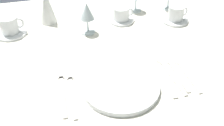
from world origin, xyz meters
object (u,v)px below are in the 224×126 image
object	(u,v)px
coffee_cup_left	(10,25)
napkin_folded	(47,6)
dinner_knife	(164,78)
fork_outer	(72,92)
spoon_tea	(184,70)
spoon_soup	(167,70)
spoon_dessert	(174,69)
coffee_cup_right	(176,13)
fork_inner	(63,91)
wine_glass_far	(87,13)
dinner_plate	(121,86)
coffee_cup_far	(122,14)

from	to	relation	value
coffee_cup_left	napkin_folded	world-z (taller)	napkin_folded
dinner_knife	fork_outer	bearing A→B (deg)	177.98
fork_outer	spoon_tea	bearing A→B (deg)	1.39
spoon_soup	coffee_cup_left	distance (m)	0.71
fork_outer	spoon_dessert	size ratio (longest dim) A/B	1.13
spoon_soup	coffee_cup_right	size ratio (longest dim) A/B	2.32
fork_inner	spoon_tea	size ratio (longest dim) A/B	1.12
spoon_soup	napkin_folded	distance (m)	0.64
coffee_cup_right	wine_glass_far	size ratio (longest dim) A/B	0.69
fork_outer	coffee_cup_right	bearing A→B (deg)	33.95
dinner_plate	coffee_cup_left	world-z (taller)	coffee_cup_left
fork_outer	fork_inner	bearing A→B (deg)	156.91
spoon_soup	wine_glass_far	bearing A→B (deg)	123.95
dinner_plate	fork_inner	xyz separation A→B (m)	(-0.19, 0.04, -0.01)
coffee_cup_left	spoon_dessert	bearing A→B (deg)	-35.28
dinner_knife	coffee_cup_far	size ratio (longest dim) A/B	2.31
fork_outer	dinner_knife	distance (m)	0.33
fork_outer	napkin_folded	xyz separation A→B (m)	(-0.04, 0.52, 0.08)
coffee_cup_left	wine_glass_far	xyz separation A→B (m)	(0.34, -0.07, 0.05)
coffee_cup_left	fork_inner	bearing A→B (deg)	-67.19
coffee_cup_far	napkin_folded	size ratio (longest dim) A/B	0.56
spoon_soup	coffee_cup_right	bearing A→B (deg)	60.62
fork_inner	coffee_cup_far	bearing A→B (deg)	52.13
dinner_plate	spoon_tea	size ratio (longest dim) A/B	1.30
fork_inner	napkin_folded	xyz separation A→B (m)	(-0.01, 0.50, 0.08)
coffee_cup_far	wine_glass_far	xyz separation A→B (m)	(-0.18, -0.07, 0.06)
dinner_knife	coffee_cup_right	bearing A→B (deg)	59.61
spoon_soup	dinner_plate	bearing A→B (deg)	-166.22
dinner_plate	fork_outer	bearing A→B (deg)	172.17
spoon_dessert	coffee_cup_right	bearing A→B (deg)	64.23
fork_inner	napkin_folded	distance (m)	0.51
fork_inner	spoon_tea	distance (m)	0.45
fork_outer	coffee_cup_far	xyz separation A→B (m)	(0.30, 0.44, 0.04)
spoon_soup	coffee_cup_left	world-z (taller)	coffee_cup_left
coffee_cup_left	dinner_knife	bearing A→B (deg)	-40.22
fork_outer	coffee_cup_right	xyz separation A→B (m)	(0.55, 0.37, 0.04)
dinner_knife	coffee_cup_left	distance (m)	0.71
fork_inner	spoon_tea	world-z (taller)	spoon_tea
fork_inner	coffee_cup_far	xyz separation A→B (m)	(0.33, 0.43, 0.04)
fork_outer	wine_glass_far	distance (m)	0.40
dinner_plate	coffee_cup_right	world-z (taller)	coffee_cup_right
fork_outer	napkin_folded	size ratio (longest dim) A/B	1.32
dinner_plate	spoon_dessert	distance (m)	0.23
spoon_soup	spoon_tea	distance (m)	0.06
spoon_dessert	coffee_cup_far	bearing A→B (deg)	101.38
spoon_tea	fork_inner	bearing A→B (deg)	179.65
spoon_tea	coffee_cup_left	world-z (taller)	coffee_cup_left
napkin_folded	spoon_dessert	bearing A→B (deg)	-49.18
dinner_knife	spoon_tea	world-z (taller)	spoon_tea
fork_inner	wine_glass_far	xyz separation A→B (m)	(0.15, 0.36, 0.09)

